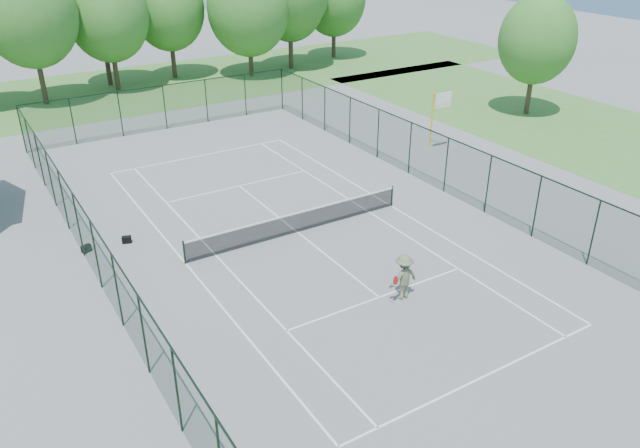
{
  "coord_description": "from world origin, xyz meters",
  "views": [
    {
      "loc": [
        -12.62,
        -22.48,
        13.51
      ],
      "look_at": [
        0.0,
        -2.0,
        1.3
      ],
      "focal_mm": 35.0,
      "sensor_mm": 36.0,
      "label": 1
    }
  ],
  "objects": [
    {
      "name": "court_lines",
      "position": [
        0.0,
        0.0,
        0.0
      ],
      "size": [
        11.05,
        23.85,
        0.01
      ],
      "color": "white",
      "rests_on": "ground"
    },
    {
      "name": "tennis_net",
      "position": [
        0.0,
        0.0,
        0.58
      ],
      "size": [
        11.08,
        0.08,
        1.1
      ],
      "color": "black",
      "rests_on": "ground"
    },
    {
      "name": "tennis_player",
      "position": [
        0.75,
        -6.88,
        0.94
      ],
      "size": [
        1.67,
        0.84,
        1.87
      ],
      "color": "#646B4D",
      "rests_on": "ground"
    },
    {
      "name": "ground",
      "position": [
        0.0,
        0.0,
        0.0
      ],
      "size": [
        140.0,
        140.0,
        0.0
      ],
      "primitive_type": "plane",
      "color": "gray",
      "rests_on": "ground"
    },
    {
      "name": "tree_line_far",
      "position": [
        0.0,
        30.0,
        5.99
      ],
      "size": [
        39.4,
        6.4,
        9.7
      ],
      "color": "#443225",
      "rests_on": "ground"
    },
    {
      "name": "fence_enclosure",
      "position": [
        0.0,
        0.0,
        1.56
      ],
      "size": [
        18.05,
        36.05,
        3.02
      ],
      "color": "#183921",
      "rests_on": "ground"
    },
    {
      "name": "tree_side",
      "position": [
        23.73,
        7.55,
        5.32
      ],
      "size": [
        5.33,
        5.33,
        8.45
      ],
      "color": "#443225",
      "rests_on": "ground"
    },
    {
      "name": "grass_far",
      "position": [
        0.0,
        30.0,
        0.01
      ],
      "size": [
        80.0,
        16.0,
        0.01
      ],
      "primitive_type": "cube",
      "color": "#4F8539",
      "rests_on": "ground"
    },
    {
      "name": "sports_bag_a",
      "position": [
        -8.82,
        3.27,
        0.16
      ],
      "size": [
        0.46,
        0.38,
        0.32
      ],
      "primitive_type": "cube",
      "rotation": [
        0.0,
        0.0,
        0.4
      ],
      "color": "black",
      "rests_on": "ground"
    },
    {
      "name": "sports_bag_b",
      "position": [
        -7.07,
        3.17,
        0.16
      ],
      "size": [
        0.46,
        0.37,
        0.31
      ],
      "primitive_type": "cube",
      "rotation": [
        0.0,
        0.0,
        -0.36
      ],
      "color": "black",
      "rests_on": "ground"
    },
    {
      "name": "basketball_goal",
      "position": [
        13.06,
        5.37,
        2.57
      ],
      "size": [
        1.2,
        1.43,
        3.65
      ],
      "color": "yellow",
      "rests_on": "ground"
    },
    {
      "name": "grass_side",
      "position": [
        24.0,
        4.0,
        0.01
      ],
      "size": [
        14.0,
        40.0,
        0.01
      ],
      "primitive_type": "cube",
      "color": "#4F8539",
      "rests_on": "ground"
    }
  ]
}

